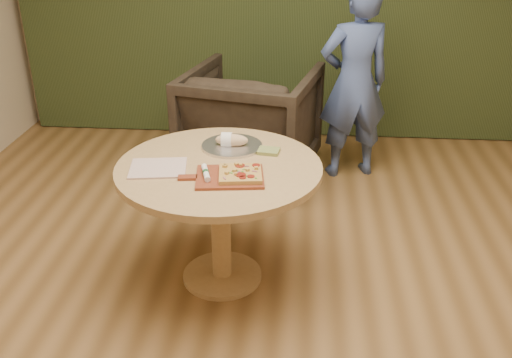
{
  "coord_description": "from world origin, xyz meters",
  "views": [
    {
      "loc": [
        0.19,
        -2.33,
        2.06
      ],
      "look_at": [
        -0.02,
        0.25,
        0.78
      ],
      "focal_mm": 40.0,
      "sensor_mm": 36.0,
      "label": 1
    }
  ],
  "objects_px": {
    "bread_roll": "(230,140)",
    "armchair": "(251,118)",
    "pedestal_table": "(220,188)",
    "pizza_paddle": "(228,177)",
    "person_standing": "(354,83)",
    "cutlery_roll": "(206,173)",
    "flatbread_pizza": "(240,173)",
    "serving_tray": "(232,146)"
  },
  "relations": [
    {
      "from": "pedestal_table",
      "to": "bread_roll",
      "type": "relative_size",
      "value": 5.88
    },
    {
      "from": "serving_tray",
      "to": "bread_roll",
      "type": "xyz_separation_m",
      "value": [
        -0.01,
        0.0,
        0.04
      ]
    },
    {
      "from": "flatbread_pizza",
      "to": "bread_roll",
      "type": "bearing_deg",
      "value": 104.12
    },
    {
      "from": "armchair",
      "to": "person_standing",
      "type": "distance_m",
      "value": 0.85
    },
    {
      "from": "flatbread_pizza",
      "to": "bread_roll",
      "type": "xyz_separation_m",
      "value": [
        -0.1,
        0.41,
        0.02
      ]
    },
    {
      "from": "pedestal_table",
      "to": "flatbread_pizza",
      "type": "distance_m",
      "value": 0.26
    },
    {
      "from": "pedestal_table",
      "to": "flatbread_pizza",
      "type": "relative_size",
      "value": 4.64
    },
    {
      "from": "cutlery_roll",
      "to": "armchair",
      "type": "bearing_deg",
      "value": 71.08
    },
    {
      "from": "pedestal_table",
      "to": "person_standing",
      "type": "bearing_deg",
      "value": 61.41
    },
    {
      "from": "cutlery_roll",
      "to": "armchair",
      "type": "relative_size",
      "value": 0.2
    },
    {
      "from": "armchair",
      "to": "person_standing",
      "type": "height_order",
      "value": "person_standing"
    },
    {
      "from": "armchair",
      "to": "flatbread_pizza",
      "type": "bearing_deg",
      "value": 106.21
    },
    {
      "from": "pedestal_table",
      "to": "person_standing",
      "type": "distance_m",
      "value": 1.77
    },
    {
      "from": "bread_roll",
      "to": "armchair",
      "type": "bearing_deg",
      "value": 89.26
    },
    {
      "from": "armchair",
      "to": "pizza_paddle",
      "type": "bearing_deg",
      "value": 103.86
    },
    {
      "from": "pizza_paddle",
      "to": "person_standing",
      "type": "bearing_deg",
      "value": 58.57
    },
    {
      "from": "pedestal_table",
      "to": "flatbread_pizza",
      "type": "xyz_separation_m",
      "value": [
        0.13,
        -0.15,
        0.17
      ]
    },
    {
      "from": "pizza_paddle",
      "to": "bread_roll",
      "type": "relative_size",
      "value": 2.39
    },
    {
      "from": "cutlery_roll",
      "to": "pizza_paddle",
      "type": "bearing_deg",
      "value": -13.12
    },
    {
      "from": "pedestal_table",
      "to": "flatbread_pizza",
      "type": "bearing_deg",
      "value": -48.6
    },
    {
      "from": "flatbread_pizza",
      "to": "serving_tray",
      "type": "xyz_separation_m",
      "value": [
        -0.09,
        0.41,
        -0.02
      ]
    },
    {
      "from": "pizza_paddle",
      "to": "cutlery_roll",
      "type": "xyz_separation_m",
      "value": [
        -0.11,
        -0.01,
        0.02
      ]
    },
    {
      "from": "cutlery_roll",
      "to": "armchair",
      "type": "height_order",
      "value": "armchair"
    },
    {
      "from": "pizza_paddle",
      "to": "flatbread_pizza",
      "type": "bearing_deg",
      "value": -2.03
    },
    {
      "from": "flatbread_pizza",
      "to": "bread_roll",
      "type": "height_order",
      "value": "bread_roll"
    },
    {
      "from": "cutlery_roll",
      "to": "flatbread_pizza",
      "type": "bearing_deg",
      "value": -12.21
    },
    {
      "from": "pedestal_table",
      "to": "pizza_paddle",
      "type": "bearing_deg",
      "value": -66.4
    },
    {
      "from": "bread_roll",
      "to": "armchair",
      "type": "height_order",
      "value": "armchair"
    },
    {
      "from": "serving_tray",
      "to": "person_standing",
      "type": "xyz_separation_m",
      "value": [
        0.8,
        1.29,
        0.02
      ]
    },
    {
      "from": "pizza_paddle",
      "to": "armchair",
      "type": "relative_size",
      "value": 0.47
    },
    {
      "from": "bread_roll",
      "to": "armchair",
      "type": "relative_size",
      "value": 0.19
    },
    {
      "from": "pedestal_table",
      "to": "cutlery_roll",
      "type": "distance_m",
      "value": 0.24
    },
    {
      "from": "serving_tray",
      "to": "armchair",
      "type": "relative_size",
      "value": 0.36
    },
    {
      "from": "cutlery_roll",
      "to": "bread_roll",
      "type": "bearing_deg",
      "value": 63.95
    },
    {
      "from": "pizza_paddle",
      "to": "cutlery_roll",
      "type": "relative_size",
      "value": 2.35
    },
    {
      "from": "pizza_paddle",
      "to": "serving_tray",
      "type": "height_order",
      "value": "serving_tray"
    },
    {
      "from": "serving_tray",
      "to": "armchair",
      "type": "distance_m",
      "value": 1.22
    },
    {
      "from": "pedestal_table",
      "to": "cutlery_roll",
      "type": "xyz_separation_m",
      "value": [
        -0.05,
        -0.16,
        0.17
      ]
    },
    {
      "from": "pizza_paddle",
      "to": "flatbread_pizza",
      "type": "xyz_separation_m",
      "value": [
        0.07,
        0.01,
        0.02
      ]
    },
    {
      "from": "pedestal_table",
      "to": "cutlery_roll",
      "type": "height_order",
      "value": "cutlery_roll"
    },
    {
      "from": "flatbread_pizza",
      "to": "armchair",
      "type": "distance_m",
      "value": 1.63
    },
    {
      "from": "bread_roll",
      "to": "person_standing",
      "type": "height_order",
      "value": "person_standing"
    }
  ]
}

